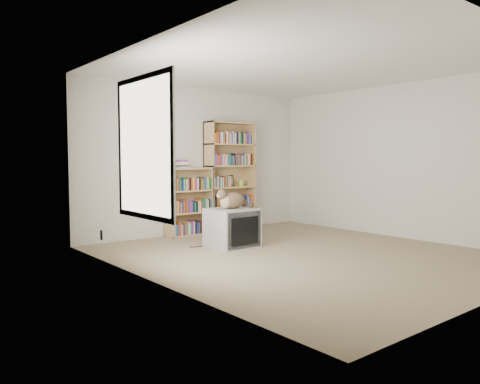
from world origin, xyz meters
TOP-DOWN VIEW (x-y plane):
  - floor at (0.00, 0.00)m, footprint 4.50×5.00m
  - wall_back at (0.00, 2.50)m, footprint 4.50×0.02m
  - wall_left at (-2.25, 0.00)m, footprint 0.02×5.00m
  - wall_right at (2.25, 0.00)m, footprint 0.02×5.00m
  - ceiling at (0.00, 0.00)m, footprint 4.50×5.00m
  - window at (-2.24, 0.20)m, footprint 0.02×1.22m
  - crt_tv at (-0.42, 1.03)m, footprint 0.65×0.60m
  - cat at (-0.36, 1.00)m, footprint 0.64×0.46m
  - bookcase_tall at (0.57, 2.36)m, footprint 0.97×0.30m
  - bookcase_short at (-0.30, 2.36)m, footprint 0.82×0.30m
  - book_stack at (-0.45, 2.36)m, footprint 0.19×0.25m
  - green_mug at (0.81, 2.34)m, footprint 0.09×0.09m
  - framed_print at (0.65, 2.44)m, footprint 0.15×0.05m
  - dvd_player at (0.43, 1.98)m, footprint 0.39×0.31m
  - wall_outlet at (-2.24, 1.37)m, footprint 0.01×0.08m
  - floor_cables at (-0.03, 1.49)m, footprint 1.20×0.70m

SIDE VIEW (x-z plane):
  - floor at x=0.00m, z-range -0.01..0.01m
  - floor_cables at x=-0.03m, z-range 0.00..0.01m
  - dvd_player at x=0.43m, z-range 0.00..0.08m
  - crt_tv at x=-0.42m, z-range 0.00..0.56m
  - wall_outlet at x=-2.24m, z-range 0.26..0.39m
  - bookcase_short at x=-0.30m, z-range -0.05..1.08m
  - cat at x=-0.36m, z-range 0.39..0.90m
  - green_mug at x=0.81m, z-range 0.79..0.89m
  - framed_print at x=0.65m, z-range 0.79..0.99m
  - bookcase_tall at x=0.57m, z-range -0.05..1.88m
  - book_stack at x=-0.45m, z-range 1.13..1.26m
  - wall_back at x=0.00m, z-range 0.00..2.50m
  - wall_left at x=-2.25m, z-range 0.00..2.50m
  - wall_right at x=2.25m, z-range 0.00..2.50m
  - window at x=-2.24m, z-range 0.64..2.16m
  - ceiling at x=0.00m, z-range 2.49..2.51m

